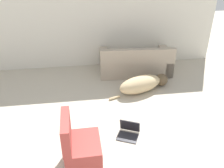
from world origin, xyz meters
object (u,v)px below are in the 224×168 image
object	(u,v)px
couch	(135,63)
dog	(143,84)
side_chair	(80,149)
laptop_open	(129,131)

from	to	relation	value
couch	dog	world-z (taller)	couch
couch	side_chair	xyz separation A→B (m)	(-1.49, -2.94, 0.05)
laptop_open	couch	bearing A→B (deg)	99.67
laptop_open	side_chair	distance (m)	1.05
dog	side_chair	distance (m)	2.47
couch	laptop_open	distance (m)	2.46
laptop_open	side_chair	xyz separation A→B (m)	(-0.86, -0.57, 0.22)
side_chair	couch	bearing A→B (deg)	-27.54
dog	laptop_open	xyz separation A→B (m)	(-0.61, -1.42, -0.10)
couch	dog	distance (m)	0.95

